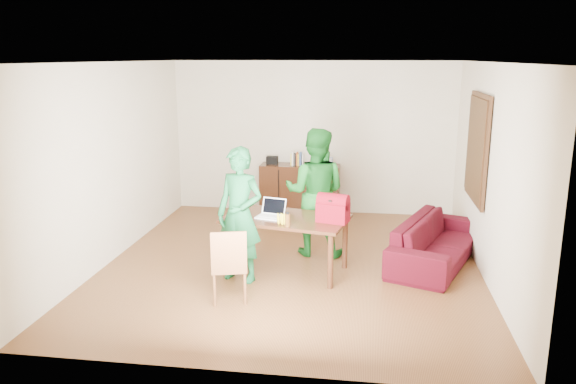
% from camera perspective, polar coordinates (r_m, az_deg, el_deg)
% --- Properties ---
extents(room, '(5.20, 5.70, 2.90)m').
position_cam_1_polar(room, '(7.51, 0.64, 2.40)').
color(room, '#4E2A13').
rests_on(room, ground).
extents(table, '(1.72, 1.18, 0.74)m').
position_cam_1_polar(table, '(7.31, -0.22, -3.26)').
color(table, black).
rests_on(table, ground).
extents(chair, '(0.49, 0.47, 0.88)m').
position_cam_1_polar(chair, '(6.60, -5.97, -8.82)').
color(chair, brown).
rests_on(chair, ground).
extents(person_near, '(0.72, 0.58, 1.70)m').
position_cam_1_polar(person_near, '(7.00, -4.91, -2.33)').
color(person_near, '#145C2E').
rests_on(person_near, ground).
extents(person_far, '(0.94, 0.76, 1.81)m').
position_cam_1_polar(person_far, '(7.91, 2.78, -0.03)').
color(person_far, '#145D1B').
rests_on(person_far, ground).
extents(laptop, '(0.37, 0.30, 0.23)m').
position_cam_1_polar(laptop, '(7.25, -1.90, -2.30)').
color(laptop, white).
rests_on(laptop, table).
extents(bananas, '(0.17, 0.14, 0.06)m').
position_cam_1_polar(bananas, '(6.96, -0.68, -3.11)').
color(bananas, gold).
rests_on(bananas, table).
extents(bottle, '(0.06, 0.06, 0.18)m').
position_cam_1_polar(bottle, '(6.86, -0.04, -2.81)').
color(bottle, '#5B3514').
rests_on(bottle, table).
extents(red_bag, '(0.43, 0.32, 0.29)m').
position_cam_1_polar(red_bag, '(7.07, 4.59, -1.91)').
color(red_bag, maroon).
rests_on(red_bag, table).
extents(sofa, '(1.50, 2.21, 0.60)m').
position_cam_1_polar(sofa, '(7.98, 14.83, -4.87)').
color(sofa, '#3D080C').
rests_on(sofa, ground).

